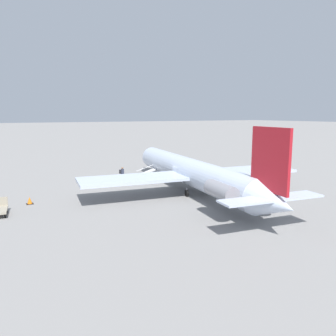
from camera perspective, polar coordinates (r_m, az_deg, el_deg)
The scene contains 6 objects.
ground_plane at distance 33.81m, azimuth 3.47°, elevation -3.89°, with size 600.00×600.00×0.00m, color gray.
airplane_main at distance 32.56m, azimuth 4.20°, elevation -0.69°, with size 29.61×22.52×6.92m.
boarding_stairs at distance 38.86m, azimuth -6.03°, elevation -1.62°, with size 1.58×4.12×1.72m.
passenger at distance 38.04m, azimuth -7.98°, elevation -0.93°, with size 0.37×0.56×1.74m.
traffic_cone_near_stairs at distance 36.14m, azimuth -8.52°, elevation -2.62°, with size 0.58×0.58×0.64m.
traffic_cone_near_cart at distance 31.05m, azimuth -22.95°, elevation -5.27°, with size 0.57×0.57×0.63m.
Camera 1 is at (-27.52, 18.05, 7.73)m, focal length 35.00 mm.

